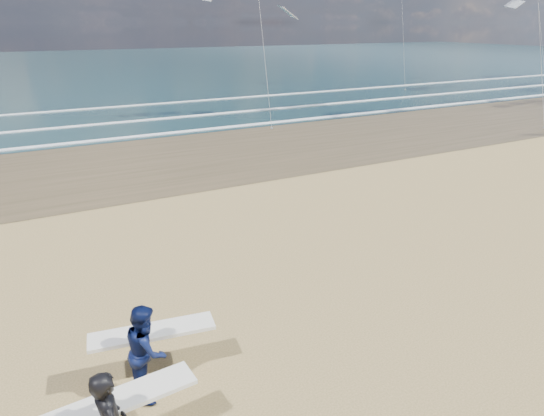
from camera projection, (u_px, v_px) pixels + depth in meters
wet_sand_strip at (407, 126)px, 30.59m from camera, size 220.00×12.00×0.01m
ocean at (164, 65)px, 75.15m from camera, size 220.00×100.00×0.02m
foam_breakers at (319, 103)px, 38.91m from camera, size 220.00×11.70×0.05m
surfer_far at (147, 349)px, 8.33m from camera, size 2.25×1.27×1.74m
kite_1 at (261, 24)px, 30.08m from camera, size 6.56×4.82×10.42m
kite_2 at (539, 15)px, 42.97m from camera, size 6.68×4.84×11.62m
kite_5 at (402, 2)px, 46.16m from camera, size 4.44×4.59×15.51m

